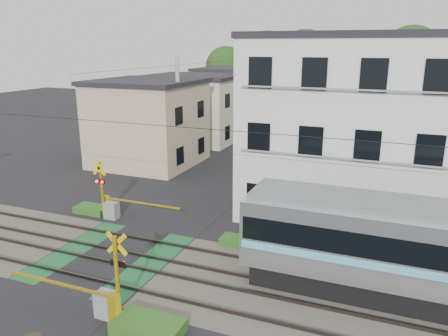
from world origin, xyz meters
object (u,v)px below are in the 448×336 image
at_px(pedestrian, 279,131).
at_px(crossing_signal_near, 107,299).
at_px(crossing_signal_far, 110,205).
at_px(apartment_block, 350,125).

bearing_deg(pedestrian, crossing_signal_near, 85.42).
bearing_deg(crossing_signal_far, crossing_signal_near, -54.71).
distance_m(crossing_signal_near, pedestrian, 30.02).
distance_m(apartment_block, pedestrian, 19.03).
bearing_deg(crossing_signal_far, apartment_block, 27.78).
xyz_separation_m(crossing_signal_far, apartment_block, (11.09, 5.84, 3.94)).
bearing_deg(pedestrian, apartment_block, 106.98).
bearing_deg(crossing_signal_far, pedestrian, 82.45).
bearing_deg(pedestrian, crossing_signal_far, 73.72).
xyz_separation_m(crossing_signal_near, pedestrian, (-2.17, 29.94, 0.12)).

